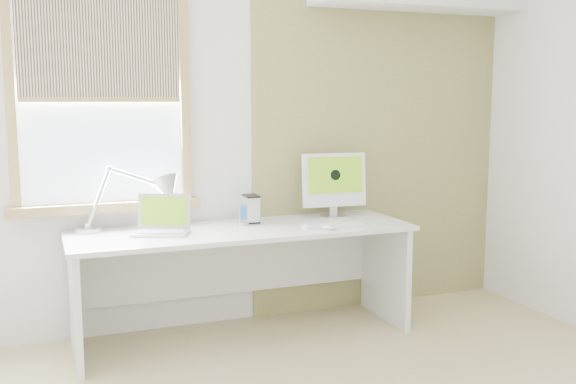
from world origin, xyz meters
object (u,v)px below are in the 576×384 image
external_drive (251,209)px  imac (334,181)px  desk (240,256)px  laptop (162,223)px  desk_lamp (153,195)px

external_drive → imac: bearing=-0.3°
desk → external_drive: external_drive is taller
desk → external_drive: bearing=45.1°
desk → laptop: size_ratio=5.39×
laptop → imac: bearing=5.6°
laptop → imac: size_ratio=0.88×
desk → laptop: 0.57m
desk → laptop: bearing=-178.6°
external_drive → laptop: bearing=-168.6°
desk → laptop: (-0.51, -0.01, 0.25)m
imac → desk_lamp: bearing=177.5°
desk_lamp → imac: imac is taller
desk → desk_lamp: (-0.53, 0.16, 0.41)m
imac → desk: bearing=-171.4°
laptop → imac: (1.23, 0.12, 0.19)m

